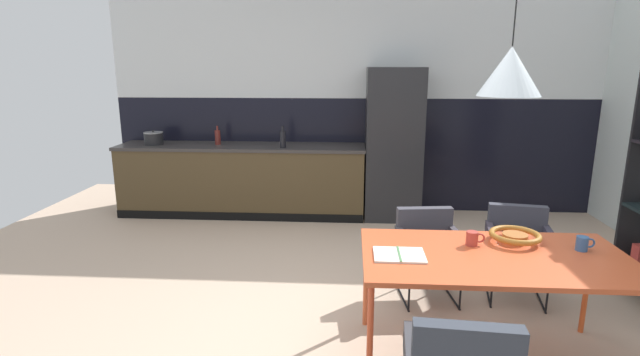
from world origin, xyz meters
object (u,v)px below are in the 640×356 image
dining_table (495,262)px  armchair_head_of_table (428,242)px  mug_wide_latte (473,238)px  armchair_corner_seat (518,239)px  open_book (399,255)px  mug_short_terracotta (583,244)px  cooking_pot (154,138)px  refrigerator_column (393,144)px  pendant_lamp_over_table_near (510,71)px  fruit_bowl (515,236)px  bottle_vinegar_dark (283,139)px  bottle_spice_small (218,137)px

dining_table → armchair_head_of_table: dining_table is taller
mug_wide_latte → armchair_corner_seat: bearing=53.9°
armchair_corner_seat → mug_wide_latte: 1.01m
armchair_head_of_table → open_book: (-0.33, -0.94, 0.26)m
armchair_corner_seat → mug_short_terracotta: (0.09, -0.82, 0.28)m
armchair_corner_seat → mug_wide_latte: mug_wide_latte is taller
mug_short_terracotta → cooking_pot: size_ratio=0.49×
refrigerator_column → dining_table: refrigerator_column is taller
open_book → pendant_lamp_over_table_near: 1.23m
fruit_bowl → mug_short_terracotta: (0.37, -0.12, 0.00)m
mug_short_terracotta → bottle_vinegar_dark: (-2.26, 2.73, 0.22)m
bottle_vinegar_dark → pendant_lamp_over_table_near: size_ratio=0.23×
refrigerator_column → cooking_pot: size_ratio=7.85×
armchair_head_of_table → cooking_pot: (-3.09, 2.08, 0.50)m
dining_table → armchair_corner_seat: bearing=63.4°
armchair_head_of_table → mug_short_terracotta: 1.17m
mug_short_terracotta → pendant_lamp_over_table_near: bearing=-172.3°
armchair_corner_seat → armchair_head_of_table: (-0.72, -0.05, -0.02)m
dining_table → open_book: 0.59m
open_book → mug_wide_latte: bearing=22.9°
bottle_vinegar_dark → bottle_spice_small: 0.86m
fruit_bowl → bottle_spice_small: size_ratio=1.39×
refrigerator_column → cooking_pot: 2.97m
pendant_lamp_over_table_near → armchair_head_of_table: bearing=106.8°
mug_wide_latte → cooking_pot: 4.30m
refrigerator_column → armchair_head_of_table: size_ratio=2.57×
armchair_corner_seat → fruit_bowl: 0.80m
armchair_head_of_table → pendant_lamp_over_table_near: pendant_lamp_over_table_near is taller
open_book → mug_short_terracotta: (1.14, 0.16, 0.04)m
armchair_head_of_table → cooking_pot: size_ratio=3.05×
armchair_head_of_table → mug_short_terracotta: mug_short_terracotta is taller
refrigerator_column → open_book: bearing=-94.0°
fruit_bowl → bottle_vinegar_dark: 3.22m
fruit_bowl → pendant_lamp_over_table_near: pendant_lamp_over_table_near is taller
armchair_head_of_table → cooking_pot: bearing=-40.7°
refrigerator_column → dining_table: bearing=-82.9°
dining_table → mug_wide_latte: (-0.10, 0.15, 0.09)m
bottle_spice_small → open_book: bearing=-57.4°
cooking_pot → pendant_lamp_over_table_near: pendant_lamp_over_table_near is taller
open_book → bottle_spice_small: 3.65m
mug_wide_latte → mug_short_terracotta: 0.66m
refrigerator_column → open_book: 3.06m
armchair_corner_seat → bottle_spice_small: size_ratio=3.13×
open_book → cooking_pot: bearing=132.5°
fruit_bowl → pendant_lamp_over_table_near: size_ratio=0.28×
armchair_corner_seat → bottle_spice_small: bearing=-25.0°
mug_short_terracotta → cooking_pot: 4.84m
open_book → mug_short_terracotta: 1.16m
refrigerator_column → bottle_vinegar_dark: 1.34m
bottle_vinegar_dark → dining_table: bearing=-59.0°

